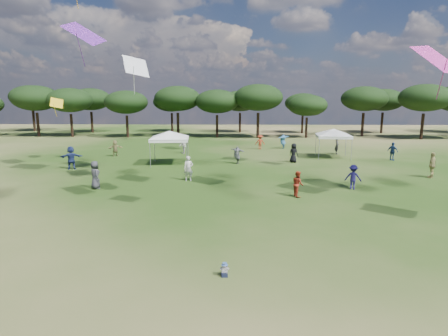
{
  "coord_description": "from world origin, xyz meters",
  "views": [
    {
      "loc": [
        -0.11,
        -9.27,
        5.78
      ],
      "look_at": [
        -0.53,
        6.0,
        2.87
      ],
      "focal_mm": 30.0,
      "sensor_mm": 36.0,
      "label": 1
    }
  ],
  "objects": [
    {
      "name": "festival_crowd",
      "position": [
        0.16,
        23.48,
        0.85
      ],
      "size": [
        29.15,
        22.18,
        1.89
      ],
      "color": "#29567D",
      "rests_on": "ground"
    },
    {
      "name": "tent_right",
      "position": [
        9.38,
        26.65,
        2.68
      ],
      "size": [
        6.23,
        6.23,
        3.1
      ],
      "rotation": [
        0.0,
        0.0,
        -0.11
      ],
      "color": "gray",
      "rests_on": "ground"
    },
    {
      "name": "toddler",
      "position": [
        -0.4,
        2.1,
        0.21
      ],
      "size": [
        0.32,
        0.35,
        0.47
      ],
      "rotation": [
        0.0,
        0.0,
        0.05
      ],
      "color": "black",
      "rests_on": "ground"
    },
    {
      "name": "ground",
      "position": [
        0.0,
        0.0,
        0.0
      ],
      "size": [
        140.0,
        140.0,
        0.0
      ],
      "primitive_type": "plane",
      "color": "#294514",
      "rests_on": "ground"
    },
    {
      "name": "tent_left",
      "position": [
        -5.68,
        22.72,
        2.79
      ],
      "size": [
        6.44,
        6.44,
        3.21
      ],
      "rotation": [
        0.0,
        0.0,
        0.08
      ],
      "color": "gray",
      "rests_on": "ground"
    },
    {
      "name": "tree_line",
      "position": [
        2.39,
        47.41,
        5.42
      ],
      "size": [
        108.78,
        17.63,
        7.77
      ],
      "color": "black",
      "rests_on": "ground"
    }
  ]
}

